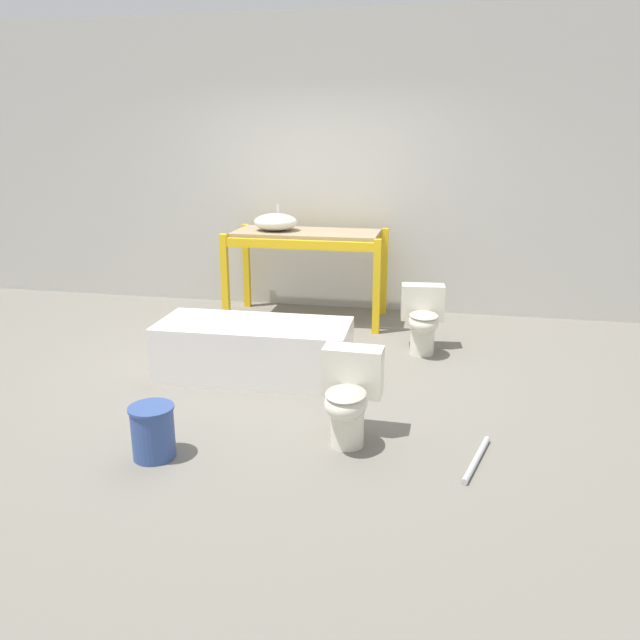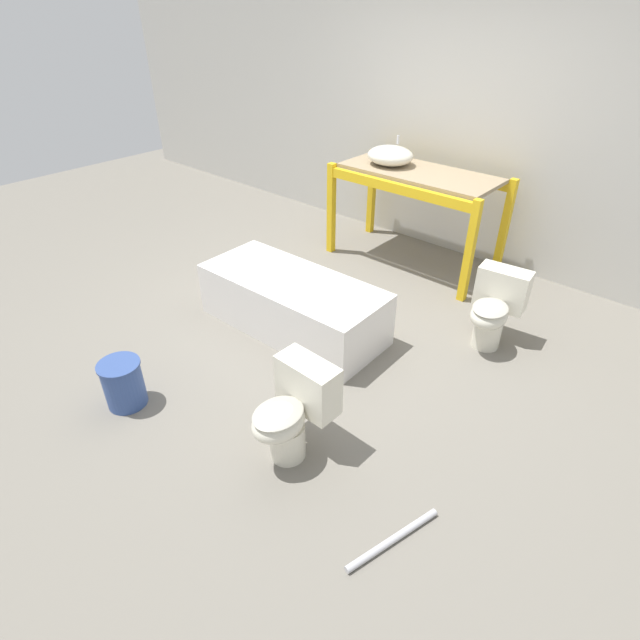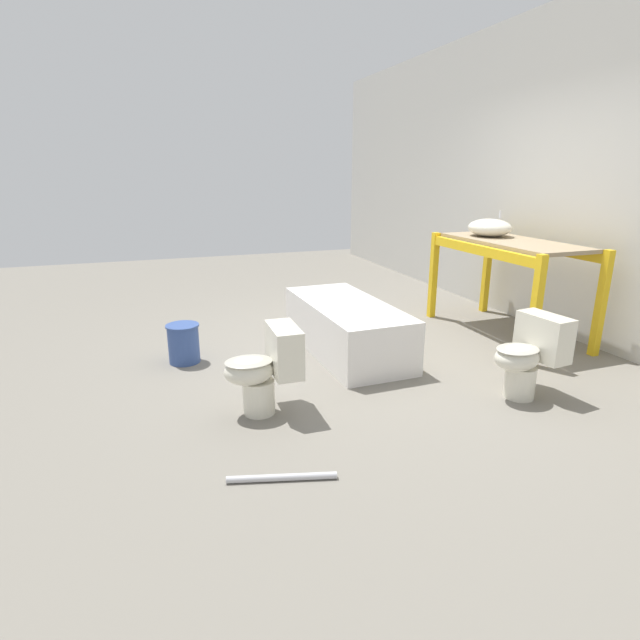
{
  "view_description": "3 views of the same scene",
  "coord_description": "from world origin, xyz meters",
  "px_view_note": "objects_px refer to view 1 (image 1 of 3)",
  "views": [
    {
      "loc": [
        1.39,
        -4.98,
        1.96
      ],
      "look_at": [
        0.51,
        -0.69,
        0.64
      ],
      "focal_mm": 35.0,
      "sensor_mm": 36.0,
      "label": 1
    },
    {
      "loc": [
        2.38,
        -2.81,
        2.4
      ],
      "look_at": [
        0.54,
        -0.71,
        0.56
      ],
      "focal_mm": 28.0,
      "sensor_mm": 36.0,
      "label": 2
    },
    {
      "loc": [
        3.93,
        -1.99,
        1.61
      ],
      "look_at": [
        0.48,
        -0.77,
        0.52
      ],
      "focal_mm": 28.0,
      "sensor_mm": 36.0,
      "label": 3
    }
  ],
  "objects_px": {
    "bucket_white": "(153,431)",
    "toilet_far": "(349,394)",
    "sink_basin": "(276,222)",
    "bathtub_main": "(254,346)",
    "toilet_near": "(423,317)"
  },
  "relations": [
    {
      "from": "bucket_white",
      "to": "toilet_far",
      "type": "bearing_deg",
      "value": 21.56
    },
    {
      "from": "sink_basin",
      "to": "bucket_white",
      "type": "bearing_deg",
      "value": -88.91
    },
    {
      "from": "bathtub_main",
      "to": "sink_basin",
      "type": "bearing_deg",
      "value": 97.64
    },
    {
      "from": "sink_basin",
      "to": "bathtub_main",
      "type": "distance_m",
      "value": 1.9
    },
    {
      "from": "sink_basin",
      "to": "bathtub_main",
      "type": "relative_size",
      "value": 0.29
    },
    {
      "from": "toilet_near",
      "to": "bucket_white",
      "type": "bearing_deg",
      "value": -129.8
    },
    {
      "from": "bathtub_main",
      "to": "bucket_white",
      "type": "relative_size",
      "value": 4.66
    },
    {
      "from": "sink_basin",
      "to": "toilet_far",
      "type": "bearing_deg",
      "value": -65.52
    },
    {
      "from": "toilet_near",
      "to": "toilet_far",
      "type": "relative_size",
      "value": 1.0
    },
    {
      "from": "sink_basin",
      "to": "bathtub_main",
      "type": "height_order",
      "value": "sink_basin"
    },
    {
      "from": "toilet_far",
      "to": "bucket_white",
      "type": "distance_m",
      "value": 1.26
    },
    {
      "from": "toilet_far",
      "to": "bucket_white",
      "type": "xyz_separation_m",
      "value": [
        -1.17,
        -0.46,
        -0.16
      ]
    },
    {
      "from": "bathtub_main",
      "to": "bucket_white",
      "type": "height_order",
      "value": "bathtub_main"
    },
    {
      "from": "toilet_far",
      "to": "bucket_white",
      "type": "bearing_deg",
      "value": -156.92
    },
    {
      "from": "sink_basin",
      "to": "toilet_far",
      "type": "relative_size",
      "value": 0.76
    }
  ]
}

